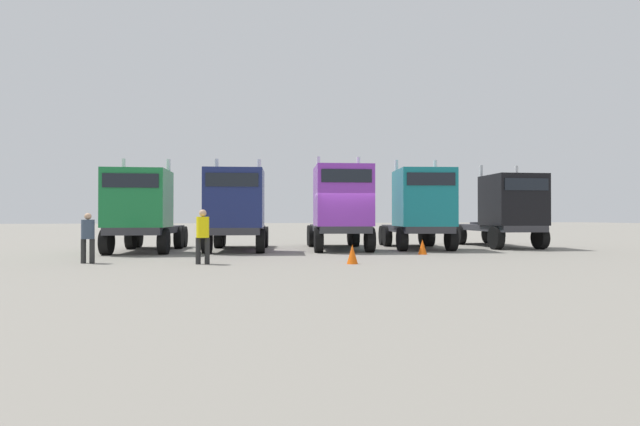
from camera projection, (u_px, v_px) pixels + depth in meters
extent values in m
plane|color=gray|center=(344.00, 253.00, 20.02)|extent=(200.00, 200.00, 0.00)
cube|color=#333338|center=(149.00, 230.00, 21.09)|extent=(2.76, 6.01, 0.30)
cube|color=#197238|center=(138.00, 198.00, 19.32)|extent=(2.61, 2.47, 2.35)
cube|color=black|center=(131.00, 180.00, 18.19)|extent=(2.09, 0.25, 0.55)
cylinder|color=silver|center=(168.00, 193.00, 20.70)|extent=(0.20, 0.20, 2.95)
cylinder|color=silver|center=(123.00, 193.00, 20.47)|extent=(0.20, 0.20, 2.95)
cylinder|color=#333338|center=(155.00, 225.00, 22.36)|extent=(1.20, 1.20, 0.12)
cylinder|color=black|center=(164.00, 241.00, 19.02)|extent=(0.45, 1.07, 1.05)
cylinder|color=black|center=(107.00, 242.00, 18.75)|extent=(0.45, 1.07, 1.05)
cylinder|color=black|center=(179.00, 238.00, 22.52)|extent=(0.45, 1.07, 1.05)
cylinder|color=black|center=(131.00, 238.00, 22.25)|extent=(0.45, 1.07, 1.05)
cylinder|color=black|center=(183.00, 237.00, 23.61)|extent=(0.45, 1.07, 1.05)
cylinder|color=black|center=(137.00, 237.00, 23.34)|extent=(0.45, 1.07, 1.05)
cube|color=#333338|center=(239.00, 230.00, 21.76)|extent=(3.00, 6.06, 0.30)
cube|color=navy|center=(235.00, 198.00, 20.00)|extent=(2.70, 2.57, 2.46)
cube|color=black|center=(232.00, 180.00, 18.86)|extent=(2.08, 0.34, 0.55)
cylinder|color=silver|center=(259.00, 193.00, 21.34)|extent=(0.20, 0.20, 3.06)
cylinder|color=silver|center=(217.00, 193.00, 21.19)|extent=(0.20, 0.20, 3.06)
cylinder|color=#333338|center=(241.00, 225.00, 23.04)|extent=(1.25, 1.25, 0.12)
cylinder|color=black|center=(260.00, 241.00, 19.64)|extent=(0.49, 1.06, 1.02)
cylinder|color=black|center=(207.00, 241.00, 19.47)|extent=(0.49, 1.06, 1.02)
cylinder|color=black|center=(264.00, 237.00, 23.14)|extent=(0.49, 1.06, 1.02)
cylinder|color=black|center=(219.00, 237.00, 22.97)|extent=(0.49, 1.06, 1.02)
cylinder|color=black|center=(265.00, 236.00, 24.24)|extent=(0.49, 1.06, 1.02)
cylinder|color=black|center=(221.00, 237.00, 24.07)|extent=(0.49, 1.06, 1.02)
cube|color=#333338|center=(337.00, 228.00, 22.53)|extent=(3.02, 6.52, 0.30)
cube|color=purple|center=(342.00, 196.00, 20.69)|extent=(2.72, 2.86, 2.62)
cube|color=black|center=(347.00, 176.00, 19.40)|extent=(2.09, 0.32, 0.55)
cylinder|color=silver|center=(358.00, 191.00, 22.20)|extent=(0.20, 0.20, 3.22)
cylinder|color=silver|center=(318.00, 191.00, 22.04)|extent=(0.20, 0.20, 3.22)
cylinder|color=#333338|center=(334.00, 224.00, 23.91)|extent=(1.24, 1.24, 0.12)
cylinder|color=black|center=(370.00, 240.00, 20.19)|extent=(0.49, 1.11, 1.07)
cylinder|color=black|center=(319.00, 240.00, 20.00)|extent=(0.49, 1.11, 1.07)
cylinder|color=black|center=(355.00, 236.00, 24.16)|extent=(0.49, 1.11, 1.07)
cylinder|color=black|center=(312.00, 236.00, 23.97)|extent=(0.49, 1.11, 1.07)
cylinder|color=black|center=(352.00, 235.00, 25.26)|extent=(0.49, 1.11, 1.07)
cylinder|color=black|center=(311.00, 235.00, 25.07)|extent=(0.49, 1.11, 1.07)
cube|color=#333338|center=(414.00, 229.00, 23.06)|extent=(3.16, 6.08, 0.30)
cube|color=#14727A|center=(423.00, 198.00, 21.41)|extent=(2.79, 2.84, 2.57)
cube|color=black|center=(431.00, 179.00, 20.17)|extent=(2.08, 0.40, 0.55)
cylinder|color=silver|center=(435.00, 193.00, 22.84)|extent=(0.21, 0.21, 3.17)
cylinder|color=silver|center=(396.00, 193.00, 22.75)|extent=(0.21, 0.21, 3.17)
cylinder|color=#333338|center=(408.00, 224.00, 24.33)|extent=(1.27, 1.27, 0.12)
cylinder|color=black|center=(451.00, 239.00, 20.92)|extent=(0.52, 1.09, 1.04)
cylinder|color=black|center=(402.00, 239.00, 20.81)|extent=(0.52, 1.09, 1.04)
cylinder|color=black|center=(429.00, 236.00, 24.40)|extent=(0.52, 1.09, 1.04)
cylinder|color=black|center=(387.00, 236.00, 24.29)|extent=(0.52, 1.09, 1.04)
cylinder|color=black|center=(424.00, 235.00, 25.50)|extent=(0.52, 1.09, 1.04)
cylinder|color=black|center=(383.00, 235.00, 25.39)|extent=(0.52, 1.09, 1.04)
cube|color=#333338|center=(493.00, 228.00, 24.49)|extent=(2.81, 6.51, 0.30)
cube|color=black|center=(513.00, 200.00, 22.53)|extent=(2.62, 2.58, 2.41)
cube|color=black|center=(527.00, 184.00, 21.35)|extent=(2.09, 0.25, 0.55)
cylinder|color=silver|center=(517.00, 195.00, 23.97)|extent=(0.20, 0.20, 3.01)
cylinder|color=silver|center=(481.00, 195.00, 23.74)|extent=(0.20, 0.20, 3.01)
cylinder|color=#333338|center=(480.00, 223.00, 25.87)|extent=(1.20, 1.20, 0.12)
cylinder|color=black|center=(540.00, 238.00, 22.18)|extent=(0.45, 1.09, 1.06)
cylinder|color=black|center=(496.00, 238.00, 21.91)|extent=(0.45, 1.09, 1.06)
cylinder|color=black|center=(498.00, 235.00, 26.17)|extent=(0.45, 1.09, 1.06)
cylinder|color=black|center=(460.00, 235.00, 25.90)|extent=(0.45, 1.09, 1.06)
cylinder|color=black|center=(488.00, 234.00, 27.26)|extent=(0.45, 1.09, 1.06)
cylinder|color=black|center=(452.00, 234.00, 26.99)|extent=(0.45, 1.09, 1.06)
cylinder|color=black|center=(198.00, 251.00, 15.05)|extent=(0.17, 0.17, 0.85)
cylinder|color=black|center=(207.00, 251.00, 15.10)|extent=(0.17, 0.17, 0.85)
cylinder|color=yellow|center=(203.00, 227.00, 15.08)|extent=(0.42, 0.42, 0.67)
sphere|color=tan|center=(203.00, 213.00, 15.08)|extent=(0.23, 0.23, 0.23)
cylinder|color=#282828|center=(83.00, 251.00, 15.35)|extent=(0.19, 0.19, 0.79)
cylinder|color=#282828|center=(92.00, 251.00, 15.36)|extent=(0.19, 0.19, 0.79)
cylinder|color=#364559|center=(88.00, 229.00, 15.36)|extent=(0.47, 0.47, 0.63)
sphere|color=tan|center=(88.00, 216.00, 15.36)|extent=(0.22, 0.22, 0.22)
cone|color=#F2590C|center=(422.00, 247.00, 19.02)|extent=(0.36, 0.36, 0.60)
cone|color=#F2590C|center=(352.00, 254.00, 15.17)|extent=(0.36, 0.36, 0.63)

